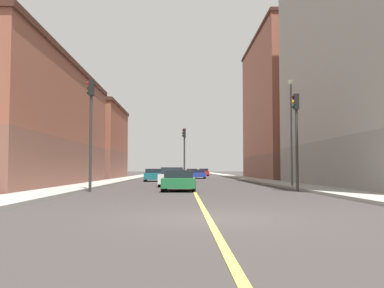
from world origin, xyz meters
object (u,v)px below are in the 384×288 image
object	(u,v)px
traffic_light_median_far	(184,147)
street_lamp_left_near	(291,121)
car_blue	(198,174)
car_orange	(192,173)
building_right_corner	(11,124)
car_teal	(154,175)
building_right_midblock	(83,142)
car_white	(172,177)
traffic_light_right_near	(91,120)
building_left_mid	(292,108)
car_red	(204,172)
traffic_light_left_near	(296,128)
car_green	(179,180)

from	to	relation	value
traffic_light_median_far	street_lamp_left_near	bearing A→B (deg)	-62.88
car_blue	car_orange	bearing A→B (deg)	94.01
building_right_corner	car_teal	size ratio (longest dim) A/B	6.46
building_right_midblock	street_lamp_left_near	bearing A→B (deg)	-52.75
building_right_corner	car_blue	bearing A→B (deg)	58.87
street_lamp_left_near	car_blue	distance (m)	29.35
car_white	traffic_light_right_near	bearing A→B (deg)	-121.24
building_left_mid	traffic_light_right_near	xyz separation A→B (m)	(-19.73, -31.68, -5.21)
building_left_mid	car_red	xyz separation A→B (m)	(-10.57, 22.94, -8.68)
building_left_mid	car_blue	size ratio (longest dim) A/B	4.99
traffic_light_left_near	car_orange	distance (m)	43.43
building_left_mid	street_lamp_left_near	size ratio (longest dim) A/B	3.06
traffic_light_median_far	car_blue	xyz separation A→B (m)	(1.96, 14.11, -2.95)
traffic_light_right_near	car_orange	bearing A→B (deg)	81.07
traffic_light_left_near	car_white	bearing A→B (deg)	134.51
car_green	car_orange	bearing A→B (deg)	87.67
car_green	car_red	xyz separation A→B (m)	(4.11, 53.68, 0.03)
car_teal	car_orange	xyz separation A→B (m)	(4.50, 22.40, -0.02)
building_right_corner	street_lamp_left_near	xyz separation A→B (m)	(20.71, -3.28, -0.11)
building_right_midblock	car_green	distance (m)	34.24
car_orange	car_red	bearing A→B (deg)	78.32
traffic_light_left_near	car_teal	distance (m)	22.94
traffic_light_median_far	car_green	bearing A→B (deg)	-91.25
car_green	car_blue	world-z (taller)	car_green
car_red	traffic_light_right_near	bearing A→B (deg)	-99.52
car_green	car_orange	xyz separation A→B (m)	(1.71, 42.08, 0.03)
car_teal	car_orange	bearing A→B (deg)	78.65
car_orange	car_red	world-z (taller)	car_red
building_right_midblock	car_teal	xyz separation A→B (m)	(10.11, -11.76, -4.14)
building_right_corner	car_white	size ratio (longest dim) A/B	6.15
building_right_corner	car_orange	size ratio (longest dim) A/B	5.54
traffic_light_median_far	car_white	world-z (taller)	traffic_light_median_far
traffic_light_right_near	traffic_light_median_far	distance (m)	20.35
traffic_light_left_near	car_orange	world-z (taller)	traffic_light_left_near
traffic_light_median_far	car_green	world-z (taller)	traffic_light_median_far
traffic_light_median_far	car_red	bearing A→B (deg)	83.97
traffic_light_right_near	car_orange	size ratio (longest dim) A/B	1.38
traffic_light_left_near	car_green	world-z (taller)	traffic_light_left_near
traffic_light_left_near	car_white	world-z (taller)	traffic_light_left_near
building_left_mid	car_blue	world-z (taller)	building_left_mid
building_left_mid	traffic_light_median_far	world-z (taller)	building_left_mid
traffic_light_right_near	car_blue	world-z (taller)	traffic_light_right_near
traffic_light_median_far	car_white	bearing A→B (deg)	-94.42
building_left_mid	car_green	bearing A→B (deg)	-115.52
car_white	car_blue	distance (m)	26.41
car_orange	building_left_mid	bearing A→B (deg)	-41.19
building_left_mid	traffic_light_right_near	bearing A→B (deg)	-121.91
street_lamp_left_near	car_teal	world-z (taller)	street_lamp_left_near
building_right_corner	car_white	xyz separation A→B (m)	(12.37, -0.97, -4.06)
building_right_midblock	car_teal	size ratio (longest dim) A/B	4.00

